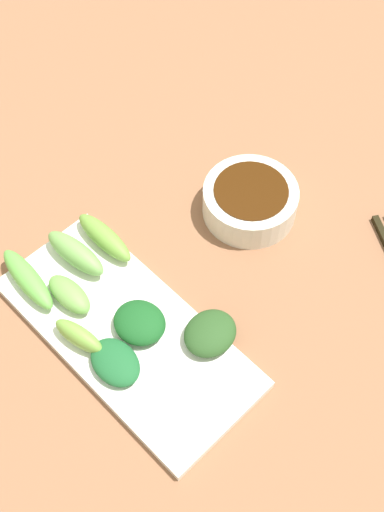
# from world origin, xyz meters

# --- Properties ---
(tabletop) EXTENTS (2.10, 2.10, 0.02)m
(tabletop) POSITION_xyz_m (0.00, 0.00, 0.01)
(tabletop) COLOR #8B5C3F
(tabletop) RESTS_ON ground
(sauce_bowl) EXTENTS (0.12, 0.12, 0.04)m
(sauce_bowl) POSITION_xyz_m (-0.13, -0.03, 0.04)
(sauce_bowl) COLOR silver
(sauce_bowl) RESTS_ON tabletop
(serving_plate) EXTENTS (0.14, 0.31, 0.01)m
(serving_plate) POSITION_xyz_m (0.09, -0.01, 0.03)
(serving_plate) COLOR white
(serving_plate) RESTS_ON tabletop
(broccoli_stalk_0) EXTENTS (0.03, 0.07, 0.03)m
(broccoli_stalk_0) POSITION_xyz_m (0.14, -0.03, 0.05)
(broccoli_stalk_0) COLOR #75A741
(broccoli_stalk_0) RESTS_ON serving_plate
(broccoli_stalk_1) EXTENTS (0.04, 0.09, 0.03)m
(broccoli_stalk_1) POSITION_xyz_m (0.07, -0.12, 0.05)
(broccoli_stalk_1) COLOR #72AA52
(broccoli_stalk_1) RESTS_ON serving_plate
(broccoli_leafy_2) EXTENTS (0.06, 0.07, 0.02)m
(broccoli_leafy_2) POSITION_xyz_m (0.08, 0.00, 0.04)
(broccoli_leafy_2) COLOR #185320
(broccoli_leafy_2) RESTS_ON serving_plate
(broccoli_leafy_3) EXTENTS (0.05, 0.07, 0.02)m
(broccoli_leafy_3) POSITION_xyz_m (0.13, 0.02, 0.04)
(broccoli_leafy_3) COLOR #1D5D2E
(broccoli_leafy_3) RESTS_ON serving_plate
(broccoli_stalk_4) EXTENTS (0.04, 0.10, 0.02)m
(broccoli_stalk_4) POSITION_xyz_m (0.13, -0.13, 0.04)
(broccoli_stalk_4) COLOR #61B046
(broccoli_stalk_4) RESTS_ON serving_plate
(broccoli_stalk_5) EXTENTS (0.03, 0.06, 0.02)m
(broccoli_stalk_5) POSITION_xyz_m (0.11, -0.08, 0.04)
(broccoli_stalk_5) COLOR #6FA44C
(broccoli_stalk_5) RESTS_ON serving_plate
(broccoli_stalk_6) EXTENTS (0.03, 0.09, 0.03)m
(broccoli_stalk_6) POSITION_xyz_m (0.03, -0.11, 0.05)
(broccoli_stalk_6) COLOR #6FA13D
(broccoli_stalk_6) RESTS_ON serving_plate
(broccoli_leafy_7) EXTENTS (0.06, 0.06, 0.02)m
(broccoli_leafy_7) POSITION_xyz_m (0.03, 0.06, 0.04)
(broccoli_leafy_7) COLOR #284C20
(broccoli_leafy_7) RESTS_ON serving_plate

